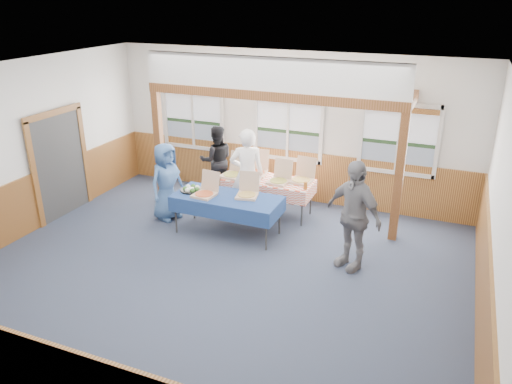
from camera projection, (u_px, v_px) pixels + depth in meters
floor at (218, 271)px, 8.26m from camera, size 8.00×8.00×0.00m
ceiling at (211, 75)px, 7.06m from camera, size 8.00×8.00×0.00m
wall_back at (289, 127)px, 10.66m from camera, size 8.00×0.00×8.00m
wall_front at (45, 303)px, 4.66m from camera, size 8.00×0.00×8.00m
wall_left at (18, 151)px, 9.07m from camera, size 0.00×8.00×8.00m
wall_right at (500, 224)px, 6.24m from camera, size 0.00×8.00×8.00m
wainscot_back at (287, 174)px, 11.03m from camera, size 7.98×0.05×1.10m
wainscot_left at (29, 204)px, 9.46m from camera, size 0.05×6.98×1.10m
wainscot_right at (484, 295)px, 6.65m from camera, size 0.05×6.98×1.10m
cased_opening at (60, 165)px, 10.03m from camera, size 0.06×1.30×2.10m
window_left at (193, 115)px, 11.40m from camera, size 1.56×0.10×1.46m
window_mid at (288, 124)px, 10.59m from camera, size 1.56×0.10×1.46m
window_right at (399, 135)px, 9.78m from camera, size 1.56×0.10×1.46m
post_left at (159, 147)px, 10.66m from camera, size 0.15×0.15×2.40m
post_right at (399, 178)px, 8.89m from camera, size 0.15×0.15×2.40m
cross_beam at (269, 96)px, 9.29m from camera, size 5.15×0.18×0.18m
table_left at (227, 199)px, 9.29m from camera, size 2.12×1.16×0.76m
table_right at (269, 182)px, 10.13m from camera, size 1.95×1.27×0.76m
pizza_box_a at (205, 192)px, 9.29m from camera, size 0.42×0.50×0.42m
pizza_box_b at (247, 193)px, 9.26m from camera, size 0.46×0.53×0.41m
pizza_box_c at (233, 173)px, 10.26m from camera, size 0.49×0.57×0.46m
pizza_box_d at (256, 171)px, 10.37m from camera, size 0.50×0.58×0.47m
pizza_box_e at (279, 179)px, 9.93m from camera, size 0.42×0.50×0.43m
pizza_box_f at (302, 178)px, 9.97m from camera, size 0.46×0.54×0.45m
veggie_tray at (192, 189)px, 9.52m from camera, size 0.43×0.43×0.10m
drink_glass at (305, 186)px, 9.56m from camera, size 0.07×0.07×0.15m
woman_white at (247, 174)px, 9.89m from camera, size 0.80×0.69×1.86m
woman_black at (217, 160)px, 11.17m from camera, size 0.96×0.91×1.57m
man_blue at (167, 182)px, 9.90m from camera, size 0.71×0.89×1.58m
person_grey at (353, 215)px, 8.07m from camera, size 1.18×0.94×1.87m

